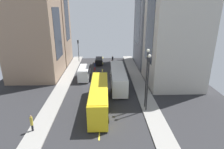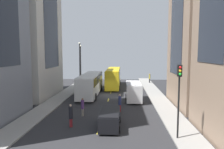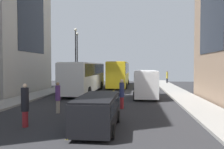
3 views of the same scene
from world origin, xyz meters
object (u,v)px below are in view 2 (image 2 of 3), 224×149
(pedestrian_walking_far, at_px, (71,115))
(pedestrian_crossing_mid, at_px, (83,107))
(delivery_van_white, at_px, (134,90))
(pedestrian_waiting_curb, at_px, (120,102))
(city_bus_white, at_px, (91,83))
(pedestrian_crossing_near, at_px, (150,78))
(streetcar_yellow, at_px, (113,76))
(traffic_light_near_corner, at_px, (179,87))
(car_black_0, at_px, (110,118))

(pedestrian_walking_far, xyz_separation_m, pedestrian_crossing_mid, (0.44, 3.37, -0.06))
(delivery_van_white, bearing_deg, pedestrian_crossing_mid, -127.21)
(pedestrian_waiting_curb, xyz_separation_m, pedestrian_crossing_mid, (-3.95, -1.89, -0.05))
(city_bus_white, distance_m, pedestrian_crossing_mid, 11.46)
(pedestrian_crossing_near, bearing_deg, pedestrian_walking_far, -79.02)
(pedestrian_walking_far, relative_size, pedestrian_waiting_curb, 1.02)
(delivery_van_white, bearing_deg, streetcar_yellow, 105.87)
(streetcar_yellow, height_order, traffic_light_near_corner, traffic_light_near_corner)
(pedestrian_walking_far, bearing_deg, pedestrian_waiting_curb, -87.28)
(delivery_van_white, distance_m, pedestrian_walking_far, 12.64)
(delivery_van_white, height_order, pedestrian_walking_far, delivery_van_white)
(city_bus_white, xyz_separation_m, pedestrian_crossing_near, (11.01, 13.70, -0.77))
(pedestrian_crossing_near, bearing_deg, streetcar_yellow, -114.07)
(car_black_0, relative_size, pedestrian_waiting_curb, 2.10)
(pedestrian_crossing_mid, bearing_deg, city_bus_white, -170.58)
(streetcar_yellow, height_order, pedestrian_waiting_curb, streetcar_yellow)
(car_black_0, distance_m, pedestrian_walking_far, 3.58)
(streetcar_yellow, height_order, pedestrian_walking_far, streetcar_yellow)
(city_bus_white, bearing_deg, pedestrian_crossing_near, 51.22)
(city_bus_white, relative_size, pedestrian_crossing_near, 5.84)
(delivery_van_white, distance_m, car_black_0, 11.29)
(pedestrian_crossing_mid, bearing_deg, pedestrian_waiting_curb, 120.53)
(streetcar_yellow, xyz_separation_m, pedestrian_walking_far, (-2.79, -23.10, -1.01))
(pedestrian_waiting_curb, bearing_deg, streetcar_yellow, -16.00)
(pedestrian_crossing_mid, bearing_deg, car_black_0, 48.25)
(streetcar_yellow, distance_m, pedestrian_crossing_mid, 19.90)
(streetcar_yellow, distance_m, pedestrian_walking_far, 23.29)
(pedestrian_waiting_curb, relative_size, pedestrian_crossing_mid, 1.05)
(streetcar_yellow, bearing_deg, delivery_van_white, -74.13)
(streetcar_yellow, distance_m, traffic_light_near_corner, 26.34)
(city_bus_white, distance_m, pedestrian_walking_far, 14.79)
(pedestrian_crossing_near, bearing_deg, pedestrian_waiting_curb, -73.56)
(pedestrian_crossing_near, relative_size, pedestrian_walking_far, 0.97)
(pedestrian_crossing_near, xyz_separation_m, pedestrian_crossing_mid, (-10.11, -25.08, -0.19))
(pedestrian_crossing_mid, relative_size, traffic_light_near_corner, 0.34)
(pedestrian_walking_far, height_order, traffic_light_near_corner, traffic_light_near_corner)
(city_bus_white, xyz_separation_m, traffic_light_near_corner, (9.50, -17.17, 2.14))
(streetcar_yellow, bearing_deg, car_black_0, -88.04)
(pedestrian_walking_far, height_order, pedestrian_crossing_mid, pedestrian_walking_far)
(city_bus_white, distance_m, pedestrian_waiting_curb, 10.70)
(delivery_van_white, relative_size, car_black_0, 1.22)
(pedestrian_crossing_mid, bearing_deg, streetcar_yellow, 178.10)
(pedestrian_walking_far, height_order, pedestrian_waiting_curb, pedestrian_walking_far)
(pedestrian_waiting_curb, height_order, traffic_light_near_corner, traffic_light_near_corner)
(city_bus_white, xyz_separation_m, pedestrian_crossing_mid, (0.90, -11.39, -0.96))
(streetcar_yellow, distance_m, pedestrian_waiting_curb, 17.94)
(pedestrian_crossing_mid, xyz_separation_m, traffic_light_near_corner, (8.60, -5.78, 3.09))
(pedestrian_crossing_near, bearing_deg, traffic_light_near_corner, -61.48)
(streetcar_yellow, height_order, pedestrian_crossing_near, streetcar_yellow)
(city_bus_white, distance_m, delivery_van_white, 7.69)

